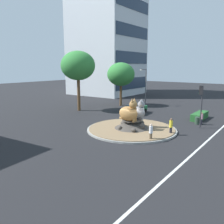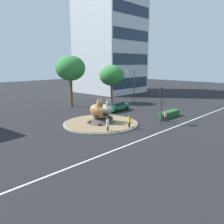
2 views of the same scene
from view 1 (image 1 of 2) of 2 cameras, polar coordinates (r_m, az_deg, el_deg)
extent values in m
plane|color=black|center=(26.62, 4.73, -4.37)|extent=(160.00, 160.00, 0.00)
cube|color=silver|center=(23.63, 21.34, -7.11)|extent=(112.00, 0.20, 0.01)
cylinder|color=gray|center=(26.60, 4.74, -4.18)|extent=(9.92, 9.92, 0.18)
cylinder|color=#846B4C|center=(26.56, 4.74, -3.91)|extent=(9.53, 9.53, 0.08)
cone|color=#423D38|center=(26.44, 4.76, -2.85)|extent=(3.80, 3.80, 0.94)
cylinder|color=#423D38|center=(26.34, 4.77, -1.98)|extent=(2.09, 2.09, 0.12)
ellipsoid|color=#423D38|center=(27.55, 6.91, -2.60)|extent=(0.84, 0.81, 0.67)
ellipsoid|color=#423D38|center=(27.38, 2.83, -2.75)|extent=(0.69, 0.74, 0.55)
ellipsoid|color=#423D38|center=(25.58, 1.97, -3.87)|extent=(0.55, 0.41, 0.44)
ellipsoid|color=#423D38|center=(24.84, 5.25, -4.38)|extent=(0.53, 0.56, 0.43)
ellipsoid|color=#423D38|center=(25.87, 7.28, -3.49)|extent=(0.87, 0.64, 0.70)
ellipsoid|color=#9E703D|center=(25.64, 3.95, -0.38)|extent=(1.39, 2.18, 1.59)
cylinder|color=#9E703D|center=(25.38, 4.79, -0.10)|extent=(1.03, 1.03, 0.99)
sphere|color=#9E703D|center=(25.15, 5.13, 1.80)|extent=(0.87, 0.87, 0.87)
torus|color=#9E703D|center=(26.54, 2.73, -1.37)|extent=(1.10, 1.10, 0.20)
cone|color=#9E703D|center=(25.28, 5.43, 3.00)|extent=(0.36, 0.36, 0.36)
cone|color=#9E703D|center=(24.87, 4.86, 2.88)|extent=(0.36, 0.36, 0.36)
cylinder|color=#9E703D|center=(25.51, 5.65, -1.83)|extent=(0.28, 0.28, 0.40)
cylinder|color=#9E703D|center=(25.21, 5.23, -1.98)|extent=(0.28, 0.28, 0.40)
ellipsoid|color=gray|center=(26.62, 5.90, -0.15)|extent=(1.73, 2.23, 1.43)
cylinder|color=gray|center=(26.50, 6.72, 0.13)|extent=(1.14, 1.14, 0.89)
sphere|color=gray|center=(26.33, 7.06, 1.78)|extent=(0.79, 0.79, 0.79)
torus|color=gray|center=(27.26, 4.42, -1.09)|extent=(1.13, 1.13, 0.18)
cone|color=gray|center=(26.46, 7.20, 2.82)|extent=(0.40, 0.40, 0.32)
cone|color=gray|center=(26.05, 6.97, 2.69)|extent=(0.40, 0.40, 0.32)
cylinder|color=gray|center=(26.71, 7.44, -1.33)|extent=(0.25, 0.25, 0.36)
cylinder|color=gray|center=(26.41, 7.28, -1.47)|extent=(0.25, 0.25, 0.36)
cylinder|color=#2D2D33|center=(28.68, 20.71, 1.09)|extent=(0.14, 0.14, 4.91)
cube|color=black|center=(28.48, 20.54, 4.95)|extent=(0.34, 0.27, 1.05)
sphere|color=#360606|center=(28.46, 20.42, 5.60)|extent=(0.18, 0.18, 0.18)
sphere|color=#392706|center=(28.49, 20.38, 4.97)|extent=(0.18, 0.18, 0.18)
sphere|color=green|center=(28.52, 20.34, 4.34)|extent=(0.18, 0.18, 0.18)
cube|color=black|center=(28.00, 20.81, 4.74)|extent=(0.23, 0.30, 0.80)
cube|color=silver|center=(61.87, -1.23, 18.34)|extent=(14.96, 15.23, 29.83)
cube|color=#233347|center=(57.28, 4.93, 6.92)|extent=(13.88, 0.28, 2.71)
cube|color=#233347|center=(57.17, 5.03, 12.90)|extent=(13.88, 0.28, 2.71)
cube|color=#233347|center=(57.68, 5.13, 18.83)|extent=(13.88, 0.28, 2.71)
cube|color=#233347|center=(58.79, 5.24, 24.60)|extent=(13.88, 0.28, 2.71)
cube|color=#235B28|center=(33.89, 20.34, -0.90)|extent=(4.16, 1.20, 0.90)
cylinder|color=brown|center=(42.64, 2.12, 4.00)|extent=(0.43, 0.43, 3.67)
ellipsoid|color=#337F38|center=(42.34, 2.16, 9.08)|extent=(4.85, 4.85, 4.12)
cylinder|color=brown|center=(38.02, -8.00, 4.03)|extent=(0.48, 0.48, 4.97)
ellipsoid|color=#337F38|center=(37.74, -8.19, 11.01)|extent=(5.32, 5.32, 4.53)
cylinder|color=#4C4C51|center=(43.27, 8.12, 5.94)|extent=(0.16, 0.16, 6.58)
cylinder|color=#4C4C51|center=(42.18, 7.66, 10.17)|extent=(2.05, 0.26, 0.10)
cube|color=silver|center=(41.25, 7.05, 10.02)|extent=(0.50, 0.24, 0.16)
cylinder|color=black|center=(25.28, 13.96, -4.53)|extent=(0.26, 0.26, 0.83)
cylinder|color=yellow|center=(25.08, 14.04, -2.82)|extent=(0.34, 0.34, 0.72)
sphere|color=brown|center=(24.98, 14.09, -1.75)|extent=(0.24, 0.24, 0.24)
cylinder|color=black|center=(30.79, 20.72, -2.25)|extent=(0.23, 0.23, 0.72)
cylinder|color=pink|center=(30.65, 20.81, -1.03)|extent=(0.31, 0.31, 0.62)
sphere|color=#936B4C|center=(30.58, 20.86, -0.27)|extent=(0.21, 0.21, 0.21)
cylinder|color=brown|center=(22.87, 9.31, -6.02)|extent=(0.25, 0.25, 0.80)
cylinder|color=silver|center=(22.67, 9.37, -4.21)|extent=(0.34, 0.34, 0.70)
sphere|color=beige|center=(22.55, 9.40, -3.07)|extent=(0.23, 0.23, 0.23)
cube|color=#1E6B38|center=(35.51, 5.66, 0.66)|extent=(4.79, 2.30, 0.74)
cube|color=#19232D|center=(35.20, 5.51, 1.55)|extent=(2.73, 1.89, 0.44)
cylinder|color=black|center=(37.33, 5.36, 0.60)|extent=(0.66, 0.28, 0.64)
cylinder|color=black|center=(36.56, 8.02, 0.32)|extent=(0.66, 0.28, 0.64)
cylinder|color=black|center=(34.66, 3.14, -0.18)|extent=(0.66, 0.28, 0.64)
cylinder|color=black|center=(33.83, 5.96, -0.50)|extent=(0.66, 0.28, 0.64)
cylinder|color=#2D4233|center=(30.92, 19.83, -1.96)|extent=(0.56, 0.56, 0.90)
camera|label=2|loc=(8.75, 122.29, 0.50)|focal=37.85mm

